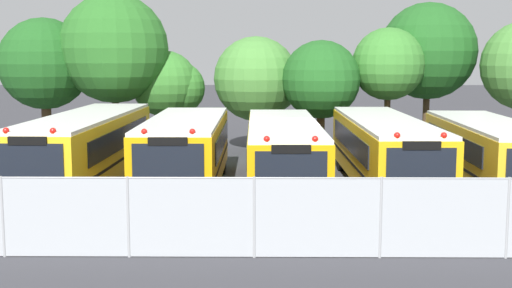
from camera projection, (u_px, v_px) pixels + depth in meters
name	position (u px, v px, depth m)	size (l,w,h in m)	color
ground_plane	(286.00, 188.00, 24.29)	(160.00, 160.00, 0.00)	#38383D
school_bus_0	(86.00, 148.00, 24.17)	(2.75, 11.30, 2.77)	yellow
school_bus_1	(186.00, 149.00, 24.19)	(2.64, 9.68, 2.65)	#EAA80C
school_bus_2	(283.00, 152.00, 23.98)	(2.60, 10.86, 2.54)	#EAA80C
school_bus_3	(384.00, 150.00, 24.17)	(2.53, 11.12, 2.63)	yellow
school_bus_4	(489.00, 152.00, 24.01)	(2.75, 9.90, 2.53)	yellow
tree_0	(46.00, 63.00, 32.07)	(4.32, 4.32, 6.47)	#4C3823
tree_1	(115.00, 48.00, 31.87)	(5.13, 5.13, 7.58)	#4C3823
tree_2	(169.00, 85.00, 32.99)	(3.55, 3.22, 4.94)	#4C3823
tree_3	(260.00, 80.00, 33.20)	(4.19, 4.13, 5.63)	#4C3823
tree_4	(324.00, 80.00, 31.64)	(3.66, 3.66, 5.42)	#4C3823
tree_5	(387.00, 62.00, 31.74)	(3.41, 3.41, 6.00)	#4C3823
tree_6	(429.00, 50.00, 33.19)	(4.73, 4.73, 7.27)	#4C3823
chainlink_fence	(317.00, 216.00, 15.91)	(20.83, 0.07, 1.94)	#9EA0A3
traffic_cone	(30.00, 224.00, 17.84)	(0.52, 0.52, 0.69)	#EA5914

